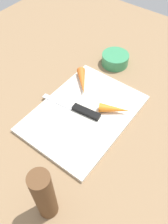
% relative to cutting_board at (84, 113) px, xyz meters
% --- Properties ---
extents(ground_plane, '(1.40, 1.40, 0.00)m').
position_rel_cutting_board_xyz_m(ground_plane, '(0.00, 0.00, -0.01)').
color(ground_plane, '#8C6D4C').
extents(cutting_board, '(0.36, 0.26, 0.01)m').
position_rel_cutting_board_xyz_m(cutting_board, '(0.00, 0.00, 0.00)').
color(cutting_board, silver).
rests_on(cutting_board, ground_plane).
extents(knife, '(0.04, 0.20, 0.01)m').
position_rel_cutting_board_xyz_m(knife, '(-0.01, 0.01, 0.01)').
color(knife, '#B7B7BC').
rests_on(knife, cutting_board).
extents(carrot_short, '(0.07, 0.10, 0.03)m').
position_rel_cutting_board_xyz_m(carrot_short, '(0.05, -0.07, 0.02)').
color(carrot_short, orange).
rests_on(carrot_short, cutting_board).
extents(carrot_long, '(0.10, 0.10, 0.03)m').
position_rel_cutting_board_xyz_m(carrot_long, '(0.09, 0.08, 0.02)').
color(carrot_long, orange).
rests_on(carrot_long, cutting_board).
extents(small_bowl, '(0.10, 0.10, 0.04)m').
position_rel_cutting_board_xyz_m(small_bowl, '(0.26, 0.06, 0.01)').
color(small_bowl, '#388C59').
rests_on(small_bowl, ground_plane).
extents(pepper_grinder, '(0.04, 0.04, 0.17)m').
position_rel_cutting_board_xyz_m(pepper_grinder, '(-0.28, -0.11, 0.08)').
color(pepper_grinder, brown).
rests_on(pepper_grinder, ground_plane).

